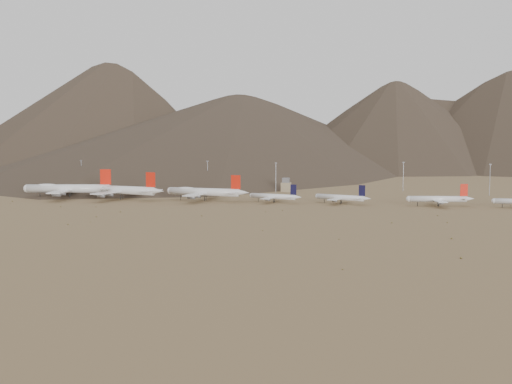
% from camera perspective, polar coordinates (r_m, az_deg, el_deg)
% --- Properties ---
extents(ground, '(3000.00, 3000.00, 0.00)m').
position_cam_1_polar(ground, '(385.87, -4.33, -1.50)').
color(ground, '#8D6B49').
rests_on(ground, ground).
extents(mountain_ridge, '(4400.00, 1000.00, 300.00)m').
position_cam_1_polar(mountain_ridge, '(1275.78, 7.56, 10.00)').
color(mountain_ridge, '#47392A').
rests_on(mountain_ridge, ground).
extents(widebody_west, '(74.80, 58.63, 22.48)m').
position_cam_1_polar(widebody_west, '(460.94, -18.22, 0.34)').
color(widebody_west, silver).
rests_on(widebody_west, ground).
extents(widebody_centre, '(70.88, 55.48, 21.27)m').
position_cam_1_polar(widebody_centre, '(442.87, -13.40, 0.21)').
color(widebody_centre, silver).
rests_on(widebody_centre, ground).
extents(widebody_east, '(65.77, 50.97, 19.57)m').
position_cam_1_polar(widebody_east, '(423.29, -5.19, 0.02)').
color(widebody_east, silver).
rests_on(widebody_east, ground).
extents(narrowbody_a, '(40.37, 29.68, 13.53)m').
position_cam_1_polar(narrowbody_a, '(410.80, 1.86, -0.45)').
color(narrowbody_a, silver).
rests_on(narrowbody_a, ground).
extents(narrowbody_b, '(40.49, 30.19, 13.89)m').
position_cam_1_polar(narrowbody_b, '(406.65, 8.56, -0.55)').
color(narrowbody_b, silver).
rests_on(narrowbody_b, ground).
extents(narrowbody_c, '(45.90, 33.57, 15.29)m').
position_cam_1_polar(narrowbody_c, '(407.59, 17.85, -0.67)').
color(narrowbody_c, silver).
rests_on(narrowbody_c, ground).
extents(control_tower, '(8.00, 8.00, 12.00)m').
position_cam_1_polar(control_tower, '(495.06, 3.02, 0.65)').
color(control_tower, gray).
rests_on(control_tower, ground).
extents(mast_far_west, '(2.00, 0.60, 25.70)m').
position_cam_1_polar(mast_far_west, '(565.17, -17.06, 1.91)').
color(mast_far_west, gray).
rests_on(mast_far_west, ground).
extents(mast_west, '(2.00, 0.60, 25.70)m').
position_cam_1_polar(mast_west, '(525.69, -4.87, 1.88)').
color(mast_west, gray).
rests_on(mast_west, ground).
extents(mast_centre, '(2.00, 0.60, 25.70)m').
position_cam_1_polar(mast_centre, '(485.72, 2.00, 1.61)').
color(mast_centre, gray).
rests_on(mast_centre, ground).
extents(mast_east, '(2.00, 0.60, 25.70)m').
position_cam_1_polar(mast_east, '(514.58, 14.51, 1.66)').
color(mast_east, gray).
rests_on(mast_east, ground).
extents(mast_far_east, '(2.00, 0.60, 25.70)m').
position_cam_1_polar(mast_far_east, '(496.84, 22.35, 1.30)').
color(mast_far_east, gray).
rests_on(mast_far_east, ground).
extents(desert_scrub, '(418.48, 167.55, 0.79)m').
position_cam_1_polar(desert_scrub, '(315.37, -7.73, -3.02)').
color(desert_scrub, brown).
rests_on(desert_scrub, ground).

